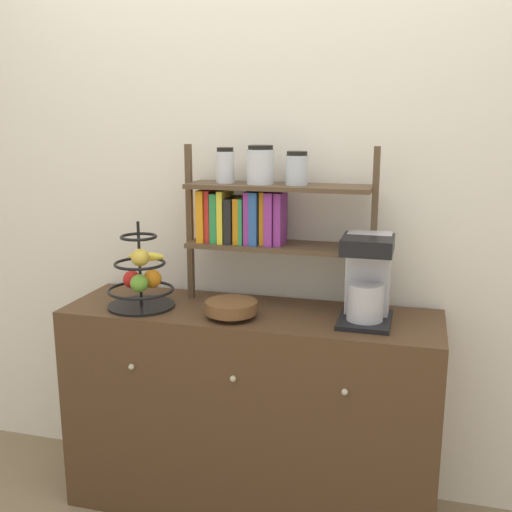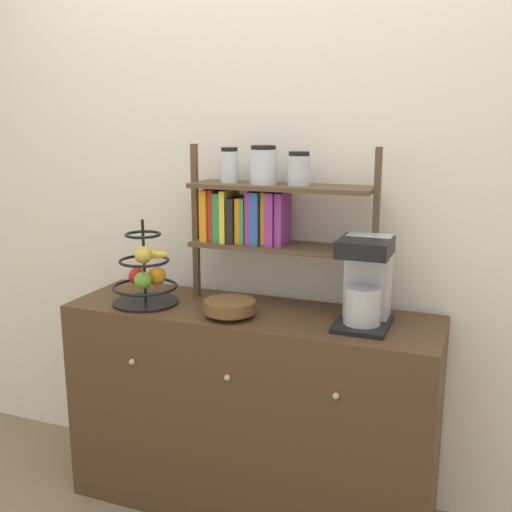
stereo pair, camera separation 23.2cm
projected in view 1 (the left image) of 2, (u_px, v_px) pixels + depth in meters
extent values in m
cube|color=silver|center=(267.00, 194.00, 2.53)|extent=(7.00, 0.05, 2.60)
cube|color=#4C331E|center=(250.00, 411.00, 2.47)|extent=(1.50, 0.44, 0.86)
sphere|color=#B2AD8C|center=(131.00, 367.00, 2.31)|extent=(0.02, 0.02, 0.02)
sphere|color=#B2AD8C|center=(233.00, 379.00, 2.20)|extent=(0.02, 0.02, 0.02)
sphere|color=#B2AD8C|center=(345.00, 392.00, 2.10)|extent=(0.02, 0.02, 0.02)
cube|color=black|center=(365.00, 320.00, 2.24)|extent=(0.19, 0.25, 0.02)
cube|color=#B7B7BC|center=(368.00, 273.00, 2.27)|extent=(0.16, 0.10, 0.31)
cylinder|color=#B7B7BC|center=(365.00, 302.00, 2.21)|extent=(0.13, 0.13, 0.14)
cube|color=black|center=(368.00, 245.00, 2.17)|extent=(0.18, 0.20, 0.06)
cylinder|color=black|center=(142.00, 306.00, 2.43)|extent=(0.27, 0.27, 0.01)
cylinder|color=black|center=(140.00, 264.00, 2.39)|extent=(0.01, 0.01, 0.34)
torus|color=black|center=(141.00, 290.00, 2.42)|extent=(0.27, 0.27, 0.01)
torus|color=black|center=(140.00, 264.00, 2.39)|extent=(0.21, 0.21, 0.01)
torus|color=black|center=(138.00, 237.00, 2.37)|extent=(0.15, 0.15, 0.01)
sphere|color=red|center=(132.00, 279.00, 2.44)|extent=(0.07, 0.07, 0.07)
sphere|color=#6BAD33|center=(139.00, 283.00, 2.38)|extent=(0.07, 0.07, 0.07)
sphere|color=orange|center=(152.00, 279.00, 2.44)|extent=(0.08, 0.08, 0.08)
ellipsoid|color=yellow|center=(146.00, 256.00, 2.42)|extent=(0.15, 0.06, 0.04)
sphere|color=gold|center=(140.00, 258.00, 2.34)|extent=(0.07, 0.07, 0.07)
cylinder|color=brown|center=(231.00, 315.00, 2.30)|extent=(0.11, 0.11, 0.02)
cylinder|color=brown|center=(231.00, 307.00, 2.29)|extent=(0.20, 0.20, 0.05)
cube|color=brown|center=(190.00, 223.00, 2.49)|extent=(0.02, 0.02, 0.65)
cube|color=brown|center=(374.00, 232.00, 2.29)|extent=(0.02, 0.02, 0.65)
cube|color=brown|center=(278.00, 246.00, 2.41)|extent=(0.73, 0.20, 0.02)
cube|color=brown|center=(278.00, 187.00, 2.35)|extent=(0.73, 0.20, 0.02)
cube|color=orange|center=(206.00, 215.00, 2.46)|extent=(0.03, 0.16, 0.21)
cube|color=red|center=(212.00, 215.00, 2.45)|extent=(0.02, 0.13, 0.21)
cube|color=#2D8C47|center=(219.00, 217.00, 2.45)|extent=(0.03, 0.15, 0.20)
cube|color=yellow|center=(225.00, 216.00, 2.44)|extent=(0.02, 0.16, 0.21)
cube|color=black|center=(233.00, 219.00, 2.43)|extent=(0.03, 0.16, 0.18)
cube|color=orange|center=(240.00, 220.00, 2.43)|extent=(0.02, 0.14, 0.18)
cube|color=#2D8C47|center=(245.00, 220.00, 2.42)|extent=(0.02, 0.16, 0.18)
cube|color=#8C338C|center=(251.00, 217.00, 2.41)|extent=(0.02, 0.15, 0.21)
cube|color=#2D599E|center=(258.00, 217.00, 2.40)|extent=(0.03, 0.16, 0.21)
cube|color=orange|center=(265.00, 217.00, 2.40)|extent=(0.02, 0.12, 0.21)
cube|color=#8C338C|center=(272.00, 218.00, 2.39)|extent=(0.03, 0.15, 0.21)
cube|color=#8C338C|center=(280.00, 218.00, 2.38)|extent=(0.03, 0.13, 0.21)
cylinder|color=silver|center=(225.00, 167.00, 2.39)|extent=(0.07, 0.07, 0.13)
cylinder|color=black|center=(225.00, 149.00, 2.38)|extent=(0.07, 0.07, 0.02)
cylinder|color=silver|center=(260.00, 167.00, 2.36)|extent=(0.11, 0.11, 0.13)
cylinder|color=black|center=(261.00, 147.00, 2.34)|extent=(0.10, 0.10, 0.02)
cylinder|color=silver|center=(297.00, 170.00, 2.32)|extent=(0.09, 0.09, 0.11)
cylinder|color=black|center=(297.00, 153.00, 2.31)|extent=(0.08, 0.08, 0.02)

